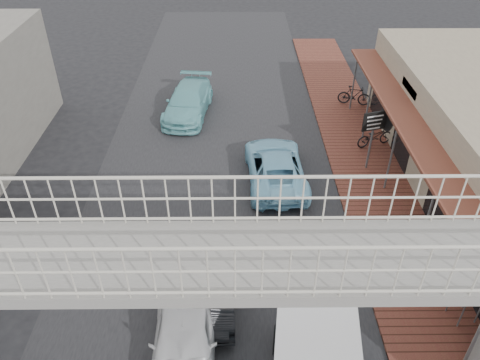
{
  "coord_description": "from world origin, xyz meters",
  "views": [
    {
      "loc": [
        0.91,
        -10.17,
        11.37
      ],
      "look_at": [
        1.03,
        3.2,
        1.8
      ],
      "focal_mm": 35.0,
      "sensor_mm": 36.0,
      "label": 1
    }
  ],
  "objects_px": {
    "white_hatchback": "(185,333)",
    "arrow_sign": "(390,119)",
    "angkot_curb": "(275,166)",
    "motorcycle_far": "(354,95)",
    "dark_sedan": "(207,276)",
    "angkot_far": "(188,102)",
    "motorcycle_near": "(375,136)"
  },
  "relations": [
    {
      "from": "angkot_curb",
      "to": "arrow_sign",
      "type": "xyz_separation_m",
      "value": [
        4.65,
        0.93,
        1.66
      ]
    },
    {
      "from": "dark_sedan",
      "to": "angkot_curb",
      "type": "xyz_separation_m",
      "value": [
        2.5,
        5.99,
        -0.03
      ]
    },
    {
      "from": "angkot_curb",
      "to": "motorcycle_far",
      "type": "relative_size",
      "value": 2.86
    },
    {
      "from": "motorcycle_near",
      "to": "motorcycle_far",
      "type": "relative_size",
      "value": 1.06
    },
    {
      "from": "white_hatchback",
      "to": "arrow_sign",
      "type": "distance_m",
      "value": 11.92
    },
    {
      "from": "angkot_far",
      "to": "motorcycle_near",
      "type": "distance_m",
      "value": 9.42
    },
    {
      "from": "white_hatchback",
      "to": "motorcycle_far",
      "type": "xyz_separation_m",
      "value": [
        7.67,
        14.88,
        -0.13
      ]
    },
    {
      "from": "arrow_sign",
      "to": "motorcycle_near",
      "type": "bearing_deg",
      "value": 70.68
    },
    {
      "from": "dark_sedan",
      "to": "motorcycle_far",
      "type": "bearing_deg",
      "value": 57.85
    },
    {
      "from": "motorcycle_near",
      "to": "angkot_curb",
      "type": "bearing_deg",
      "value": 98.39
    },
    {
      "from": "white_hatchback",
      "to": "angkot_curb",
      "type": "xyz_separation_m",
      "value": [
        3.0,
        8.07,
        -0.06
      ]
    },
    {
      "from": "dark_sedan",
      "to": "motorcycle_far",
      "type": "height_order",
      "value": "dark_sedan"
    },
    {
      "from": "angkot_far",
      "to": "arrow_sign",
      "type": "distance_m",
      "value": 10.18
    },
    {
      "from": "motorcycle_near",
      "to": "motorcycle_far",
      "type": "xyz_separation_m",
      "value": [
        -0.07,
        4.21,
        0.04
      ]
    },
    {
      "from": "angkot_far",
      "to": "motorcycle_far",
      "type": "xyz_separation_m",
      "value": [
        8.73,
        0.87,
        -0.1
      ]
    },
    {
      "from": "motorcycle_near",
      "to": "angkot_far",
      "type": "bearing_deg",
      "value": 48.86
    },
    {
      "from": "motorcycle_far",
      "to": "arrow_sign",
      "type": "relative_size",
      "value": 0.62
    },
    {
      "from": "dark_sedan",
      "to": "motorcycle_near",
      "type": "height_order",
      "value": "dark_sedan"
    },
    {
      "from": "white_hatchback",
      "to": "angkot_far",
      "type": "bearing_deg",
      "value": 93.58
    },
    {
      "from": "white_hatchback",
      "to": "angkot_far",
      "type": "xyz_separation_m",
      "value": [
        -1.06,
        14.01,
        -0.03
      ]
    },
    {
      "from": "angkot_far",
      "to": "motorcycle_near",
      "type": "bearing_deg",
      "value": -13.8
    },
    {
      "from": "motorcycle_near",
      "to": "dark_sedan",
      "type": "bearing_deg",
      "value": 119.54
    },
    {
      "from": "angkot_curb",
      "to": "arrow_sign",
      "type": "height_order",
      "value": "arrow_sign"
    },
    {
      "from": "angkot_curb",
      "to": "motorcycle_far",
      "type": "height_order",
      "value": "angkot_curb"
    },
    {
      "from": "motorcycle_near",
      "to": "arrow_sign",
      "type": "xyz_separation_m",
      "value": [
        -0.09,
        -1.67,
        1.76
      ]
    },
    {
      "from": "white_hatchback",
      "to": "motorcycle_near",
      "type": "xyz_separation_m",
      "value": [
        7.75,
        10.67,
        -0.17
      ]
    },
    {
      "from": "dark_sedan",
      "to": "motorcycle_near",
      "type": "xyz_separation_m",
      "value": [
        7.25,
        8.59,
        -0.14
      ]
    },
    {
      "from": "dark_sedan",
      "to": "angkot_curb",
      "type": "height_order",
      "value": "dark_sedan"
    },
    {
      "from": "dark_sedan",
      "to": "motorcycle_far",
      "type": "relative_size",
      "value": 2.53
    },
    {
      "from": "white_hatchback",
      "to": "motorcycle_near",
      "type": "bearing_deg",
      "value": 53.29
    },
    {
      "from": "dark_sedan",
      "to": "angkot_curb",
      "type": "bearing_deg",
      "value": 64.47
    },
    {
      "from": "white_hatchback",
      "to": "arrow_sign",
      "type": "bearing_deg",
      "value": 48.88
    }
  ]
}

